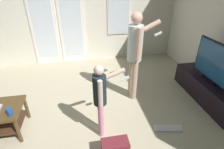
{
  "coord_description": "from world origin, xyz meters",
  "views": [
    {
      "loc": [
        0.38,
        -2.28,
        2.12
      ],
      "look_at": [
        0.8,
        0.0,
        0.82
      ],
      "focal_mm": 28.15,
      "sensor_mm": 36.0,
      "label": 1
    }
  ],
  "objects_px": {
    "tv_stand": "(206,90)",
    "backpack": "(115,149)",
    "person_adult": "(136,50)",
    "cup_near_edge": "(9,112)",
    "loose_keyboard": "(168,128)",
    "flat_screen_tv": "(215,63)",
    "person_child": "(101,95)"
  },
  "relations": [
    {
      "from": "flat_screen_tv",
      "to": "loose_keyboard",
      "type": "height_order",
      "value": "flat_screen_tv"
    },
    {
      "from": "tv_stand",
      "to": "cup_near_edge",
      "type": "bearing_deg",
      "value": -174.0
    },
    {
      "from": "person_adult",
      "to": "cup_near_edge",
      "type": "distance_m",
      "value": 2.17
    },
    {
      "from": "person_adult",
      "to": "person_child",
      "type": "distance_m",
      "value": 1.15
    },
    {
      "from": "tv_stand",
      "to": "person_adult",
      "type": "height_order",
      "value": "person_adult"
    },
    {
      "from": "tv_stand",
      "to": "person_child",
      "type": "bearing_deg",
      "value": -167.24
    },
    {
      "from": "flat_screen_tv",
      "to": "backpack",
      "type": "distance_m",
      "value": 2.28
    },
    {
      "from": "loose_keyboard",
      "to": "cup_near_edge",
      "type": "bearing_deg",
      "value": 173.53
    },
    {
      "from": "cup_near_edge",
      "to": "flat_screen_tv",
      "type": "bearing_deg",
      "value": 6.07
    },
    {
      "from": "person_child",
      "to": "person_adult",
      "type": "bearing_deg",
      "value": 48.77
    },
    {
      "from": "flat_screen_tv",
      "to": "person_adult",
      "type": "bearing_deg",
      "value": 165.09
    },
    {
      "from": "tv_stand",
      "to": "loose_keyboard",
      "type": "xyz_separation_m",
      "value": [
        -1.06,
        -0.61,
        -0.19
      ]
    },
    {
      "from": "flat_screen_tv",
      "to": "loose_keyboard",
      "type": "bearing_deg",
      "value": -149.7
    },
    {
      "from": "backpack",
      "to": "cup_near_edge",
      "type": "bearing_deg",
      "value": 157.43
    },
    {
      "from": "flat_screen_tv",
      "to": "person_adult",
      "type": "distance_m",
      "value": 1.42
    },
    {
      "from": "person_child",
      "to": "tv_stand",
      "type": "bearing_deg",
      "value": 12.76
    },
    {
      "from": "tv_stand",
      "to": "backpack",
      "type": "bearing_deg",
      "value": -155.07
    },
    {
      "from": "backpack",
      "to": "cup_near_edge",
      "type": "distance_m",
      "value": 1.53
    },
    {
      "from": "person_adult",
      "to": "backpack",
      "type": "height_order",
      "value": "person_adult"
    },
    {
      "from": "person_adult",
      "to": "backpack",
      "type": "xyz_separation_m",
      "value": [
        -0.62,
        -1.29,
        -0.85
      ]
    },
    {
      "from": "person_adult",
      "to": "person_child",
      "type": "height_order",
      "value": "person_adult"
    },
    {
      "from": "person_adult",
      "to": "loose_keyboard",
      "type": "relative_size",
      "value": 3.56
    },
    {
      "from": "person_adult",
      "to": "cup_near_edge",
      "type": "height_order",
      "value": "person_adult"
    },
    {
      "from": "person_adult",
      "to": "cup_near_edge",
      "type": "relative_size",
      "value": 14.8
    },
    {
      "from": "cup_near_edge",
      "to": "person_adult",
      "type": "bearing_deg",
      "value": 19.85
    },
    {
      "from": "tv_stand",
      "to": "loose_keyboard",
      "type": "relative_size",
      "value": 3.46
    },
    {
      "from": "flat_screen_tv",
      "to": "backpack",
      "type": "xyz_separation_m",
      "value": [
        -1.98,
        -0.92,
        -0.65
      ]
    },
    {
      "from": "person_adult",
      "to": "cup_near_edge",
      "type": "xyz_separation_m",
      "value": [
        -1.99,
        -0.72,
        -0.48
      ]
    },
    {
      "from": "flat_screen_tv",
      "to": "person_adult",
      "type": "xyz_separation_m",
      "value": [
        -1.36,
        0.36,
        0.2
      ]
    },
    {
      "from": "flat_screen_tv",
      "to": "cup_near_edge",
      "type": "bearing_deg",
      "value": -173.93
    },
    {
      "from": "flat_screen_tv",
      "to": "cup_near_edge",
      "type": "height_order",
      "value": "flat_screen_tv"
    },
    {
      "from": "person_adult",
      "to": "backpack",
      "type": "relative_size",
      "value": 4.54
    }
  ]
}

